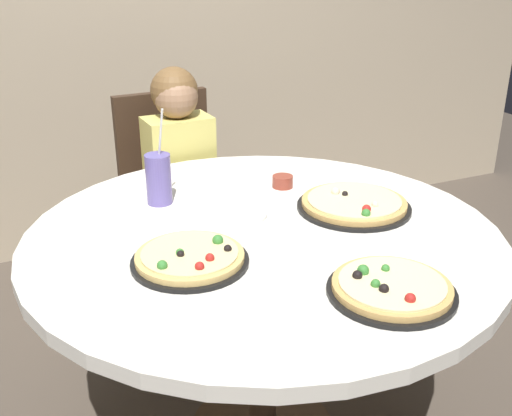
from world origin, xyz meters
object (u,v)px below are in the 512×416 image
Objects in this scene: pizza_pepperoni at (354,204)px; plate_small at (237,214)px; soda_cup at (159,179)px; pizza_veggie at (391,288)px; diner_child at (189,219)px; sauce_bowl at (283,181)px; chair_wooden at (173,194)px; dining_table at (263,256)px; pizza_cheese at (190,258)px.

pizza_pepperoni is 0.36m from plate_small.
soda_cup is at bearing 151.06° from pizza_pepperoni.
soda_cup is at bearing 114.05° from pizza_veggie.
diner_child is 0.82m from pizza_pepperoni.
sauce_bowl is at bearing -4.90° from soda_cup.
soda_cup is (-0.21, -0.59, 0.30)m from chair_wooden.
diner_child reaches higher than chair_wooden.
pizza_veggie is 4.33× the size of sauce_bowl.
dining_table is 4.48× the size of pizza_cheese.
plate_small is (-0.15, 0.57, -0.01)m from pizza_veggie.
soda_cup is at bearing -118.04° from diner_child.
plate_small is at bearing 45.64° from pizza_cheese.
dining_table is at bearing -90.31° from diner_child.
pizza_veggie is 0.99× the size of soda_cup.
diner_child is (0.00, 0.73, -0.18)m from dining_table.
diner_child is 0.58m from soda_cup.
plate_small is (0.23, 0.23, -0.01)m from pizza_cheese.
soda_cup reaches higher than pizza_pepperoni.
diner_child is at bearing 72.78° from pizza_cheese.
dining_table is 0.34m from pizza_pepperoni.
chair_wooden is (-0.00, 0.91, -0.14)m from dining_table.
sauce_bowl is (0.42, -0.04, -0.06)m from soda_cup.
pizza_cheese is at bearing -107.22° from diner_child.
dining_table is at bearing -56.35° from soda_cup.
chair_wooden is at bearing 108.44° from sauce_bowl.
pizza_cheese is 4.34× the size of sauce_bowl.
pizza_veggie is at bearing -84.04° from diner_child.
pizza_cheese reaches higher than plate_small.
sauce_bowl is (-0.12, 0.26, 0.00)m from pizza_pepperoni.
pizza_veggie is (0.13, -0.44, 0.10)m from dining_table.
pizza_pepperoni reaches higher than sauce_bowl.
plate_small is (-0.03, -0.60, 0.27)m from diner_child.
chair_wooden is 0.88× the size of diner_child.
pizza_veggie is 0.83m from soda_cup.
chair_wooden reaches higher than sauce_bowl.
pizza_cheese is (-0.25, -0.11, 0.10)m from dining_table.
pizza_veggie is (0.12, -1.17, 0.28)m from diner_child.
chair_wooden is 0.19m from diner_child.
chair_wooden reaches higher than plate_small.
dining_table is 0.29m from pizza_cheese.
pizza_veggie is at bearing -74.90° from plate_small.
pizza_veggie is at bearing -84.48° from chair_wooden.
sauce_bowl is at bearing 54.35° from dining_table.
pizza_cheese is at bearing -167.25° from pizza_pepperoni.
diner_child is 1.21m from pizza_veggie.
dining_table is at bearing -77.97° from plate_small.
pizza_pepperoni is 0.28m from sauce_bowl.
plate_small is (-0.23, -0.16, -0.02)m from sauce_bowl.
pizza_veggie is at bearing -74.03° from dining_table.
soda_cup reaches higher than sauce_bowl.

